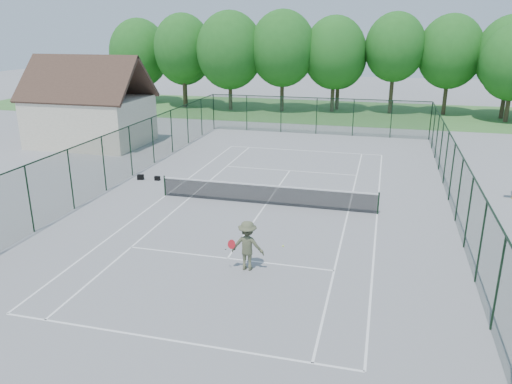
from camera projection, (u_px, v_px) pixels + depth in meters
ground at (266, 204)px, 25.19m from camera, size 140.00×140.00×0.00m
grass_far at (332, 111)px, 52.75m from camera, size 80.00×16.00×0.01m
court_lines at (266, 204)px, 25.19m from camera, size 11.05×23.85×0.01m
tennis_net at (266, 194)px, 25.01m from camera, size 11.08×0.08×1.10m
fence_enclosure at (266, 175)px, 24.70m from camera, size 18.05×36.05×3.02m
utility_building at (89, 103)px, 37.20m from camera, size 8.60×6.27×6.63m
tree_line_far at (335, 53)px, 50.87m from camera, size 39.40×6.40×9.70m
sports_bag_a at (141, 177)px, 29.23m from camera, size 0.42×0.32×0.30m
sports_bag_b at (157, 178)px, 29.09m from camera, size 0.34×0.23×0.25m
tennis_player at (247, 245)px, 18.19m from camera, size 2.16×0.89×1.89m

